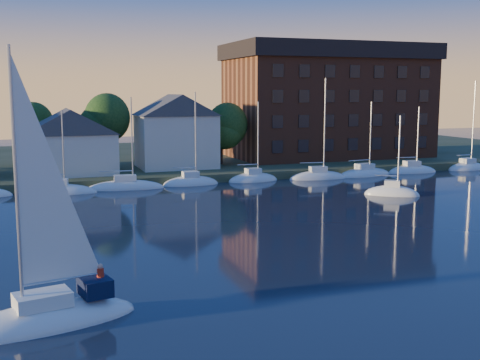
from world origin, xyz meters
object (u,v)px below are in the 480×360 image
condo_block (328,100)px  clubhouse_centre (69,141)px  clubhouse_east (176,130)px  hero_sailboat (46,313)px  drifting_sailboat_right (392,194)px

condo_block → clubhouse_centre: bearing=-168.8°
clubhouse_east → condo_block: condo_block is taller
condo_block → clubhouse_east: bearing=-167.1°
clubhouse_east → condo_block: size_ratio=0.34×
condo_block → hero_sailboat: size_ratio=2.15×
hero_sailboat → drifting_sailboat_right: size_ratio=1.48×
clubhouse_centre → drifting_sailboat_right: bearing=-34.4°
hero_sailboat → drifting_sailboat_right: hero_sailboat is taller
clubhouse_centre → hero_sailboat: hero_sailboat is taller
clubhouse_east → drifting_sailboat_right: size_ratio=1.08×
clubhouse_centre → drifting_sailboat_right: size_ratio=1.19×
clubhouse_east → hero_sailboat: 53.30m
clubhouse_centre → clubhouse_east: (14.00, 2.00, 0.87)m
clubhouse_centre → hero_sailboat: bearing=-95.4°
hero_sailboat → condo_block: bearing=-140.8°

